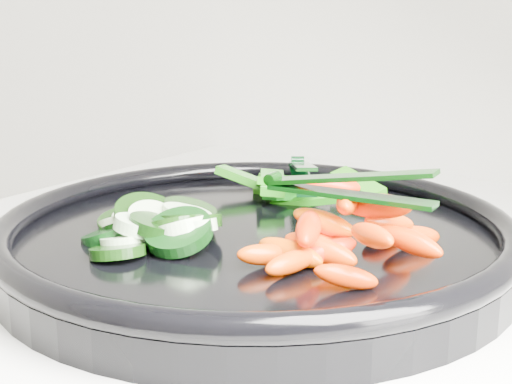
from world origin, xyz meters
The scene contains 6 objects.
veggie_tray centered at (-0.69, 1.64, 0.95)m, with size 0.46×0.46×0.04m.
cucumber_pile centered at (-0.75, 1.59, 0.96)m, with size 0.13×0.13×0.04m.
carrot_pile centered at (-0.62, 1.62, 0.97)m, with size 0.13×0.14×0.05m.
pepper_pile centered at (-0.73, 1.74, 0.96)m, with size 0.15×0.09×0.04m.
tong_carrot centered at (-0.61, 1.62, 1.00)m, with size 0.11×0.02×0.02m.
tong_pepper centered at (-0.71, 1.73, 0.98)m, with size 0.08×0.10×0.02m.
Camera 1 is at (-0.41, 1.22, 1.11)m, focal length 50.00 mm.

